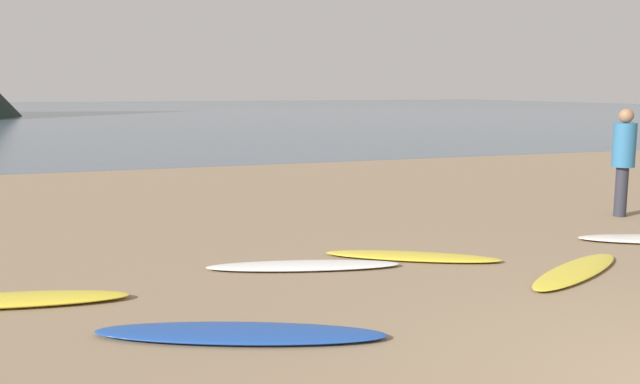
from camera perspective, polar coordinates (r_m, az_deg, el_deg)
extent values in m
cube|color=#8C7559|center=(13.55, -0.59, -0.76)|extent=(120.00, 120.00, 0.20)
cube|color=#475B6B|center=(68.61, -16.06, 6.62)|extent=(140.00, 100.00, 0.01)
ellipsoid|color=yellow|center=(7.49, -24.67, -8.29)|extent=(2.36, 0.91, 0.09)
ellipsoid|color=#1E479E|center=(6.00, -6.79, -11.77)|extent=(2.58, 1.45, 0.08)
ellipsoid|color=white|center=(8.12, -1.41, -6.24)|extent=(2.37, 1.05, 0.07)
ellipsoid|color=yellow|center=(8.65, 7.81, -5.41)|extent=(2.15, 1.51, 0.07)
ellipsoid|color=yellow|center=(8.45, 20.84, -6.25)|extent=(2.10, 1.43, 0.07)
cylinder|color=#2D2D38|center=(12.41, 24.12, 0.03)|extent=(0.20, 0.20, 0.84)
cylinder|color=teal|center=(12.33, 24.34, 3.64)|extent=(0.37, 0.37, 0.73)
sphere|color=#936B4C|center=(12.30, 24.49, 5.89)|extent=(0.24, 0.24, 0.24)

